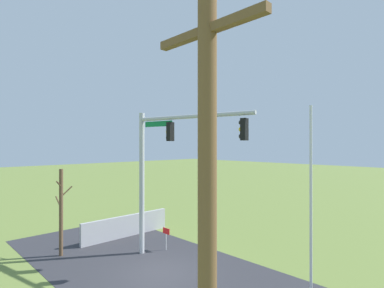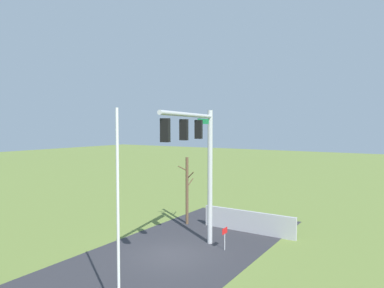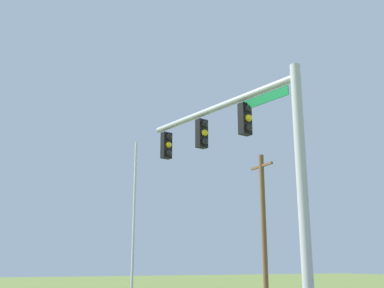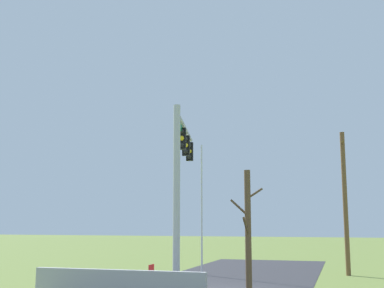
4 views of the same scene
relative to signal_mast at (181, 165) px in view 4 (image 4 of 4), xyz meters
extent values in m
cube|color=#2D2D33|center=(-4.89, 1.20, -5.33)|extent=(28.00, 8.00, 0.01)
cylinder|color=#B2B5BA|center=(1.79, 0.38, -1.55)|extent=(0.28, 0.28, 7.57)
cylinder|color=#B2B5BA|center=(-1.39, -0.30, 1.88)|extent=(6.40, 1.56, 0.20)
cube|color=#0F7238|center=(0.64, 0.14, 1.60)|extent=(1.77, 0.41, 0.28)
cube|color=black|center=(-0.12, -0.03, 1.18)|extent=(0.31, 0.40, 0.96)
sphere|color=black|center=(0.03, 0.01, 1.48)|extent=(0.22, 0.22, 0.22)
sphere|color=yellow|center=(0.03, 0.01, 1.18)|extent=(0.22, 0.22, 0.22)
sphere|color=black|center=(0.03, 0.01, 0.88)|extent=(0.22, 0.22, 0.22)
cube|color=black|center=(-2.09, -0.45, 1.18)|extent=(0.31, 0.40, 0.96)
sphere|color=black|center=(-1.95, -0.42, 1.48)|extent=(0.22, 0.22, 0.22)
sphere|color=yellow|center=(-1.95, -0.42, 1.18)|extent=(0.22, 0.22, 0.22)
sphere|color=black|center=(-1.95, -0.42, 0.88)|extent=(0.22, 0.22, 0.22)
cube|color=black|center=(-4.06, -0.87, 1.18)|extent=(0.31, 0.40, 0.96)
sphere|color=black|center=(-3.92, -0.84, 1.48)|extent=(0.22, 0.22, 0.22)
sphere|color=yellow|center=(-3.92, -0.84, 1.18)|extent=(0.22, 0.22, 0.22)
sphere|color=black|center=(-3.92, -0.84, 0.88)|extent=(0.22, 0.22, 0.22)
cylinder|color=silver|center=(-6.91, -1.03, -1.69)|extent=(0.10, 0.10, 7.29)
cylinder|color=brown|center=(-9.02, 6.75, -1.34)|extent=(0.26, 0.26, 8.00)
cube|color=brown|center=(-9.02, 6.75, 2.06)|extent=(1.90, 0.12, 0.12)
cylinder|color=brown|center=(4.41, 3.68, -3.05)|extent=(0.20, 0.20, 4.57)
cylinder|color=brown|center=(4.78, 3.68, -2.56)|extent=(0.78, 0.07, 0.57)
cylinder|color=brown|center=(4.17, 3.88, -1.51)|extent=(0.54, 0.47, 0.39)
cylinder|color=brown|center=(4.39, 3.40, -1.97)|extent=(0.12, 0.61, 0.55)
cylinder|color=silver|center=(1.23, -0.85, -4.88)|extent=(0.04, 0.04, 0.90)
cube|color=red|center=(1.23, -0.85, -4.27)|extent=(0.56, 0.02, 0.32)
camera|label=1|loc=(-11.80, 9.72, 0.51)|focal=28.17mm
camera|label=2|loc=(-15.34, -9.38, 1.35)|focal=32.83mm
camera|label=3|loc=(10.88, -7.22, -2.98)|focal=43.11mm
camera|label=4|loc=(20.33, 6.60, -2.43)|focal=46.54mm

